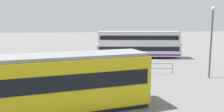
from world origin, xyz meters
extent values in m
plane|color=slate|center=(0.00, 0.00, 0.00)|extent=(160.00, 160.00, 0.00)
cube|color=silver|center=(-4.04, -3.64, 1.22)|extent=(11.97, 4.60, 1.73)
cube|color=silver|center=(-4.04, -3.64, 2.87)|extent=(11.61, 4.44, 1.58)
cube|color=black|center=(-4.04, -3.64, 1.42)|extent=(11.40, 4.53, 0.64)
cube|color=black|center=(-4.04, -3.64, 2.95)|extent=(11.04, 4.37, 0.60)
cube|color=#8C198C|center=(-4.04, -3.64, 0.60)|extent=(11.75, 4.60, 0.24)
cube|color=#B2B2B7|center=(-4.04, -3.64, 3.71)|extent=(11.61, 4.44, 0.10)
cylinder|color=black|center=(-0.47, -4.27, 0.50)|extent=(1.43, 2.68, 1.00)
cylinder|color=black|center=(-7.20, -3.07, 0.50)|extent=(1.43, 2.68, 1.00)
cube|color=yellow|center=(6.57, 15.23, 1.70)|extent=(12.42, 4.87, 2.90)
cube|color=black|center=(6.57, 15.23, 1.99)|extent=(11.95, 4.81, 0.90)
cube|color=gray|center=(6.57, 15.23, 3.25)|extent=(12.14, 4.61, 0.20)
cube|color=black|center=(6.57, 15.23, 0.12)|extent=(12.16, 4.69, 0.25)
cylinder|color=#4C3F2D|center=(2.70, 3.96, 0.44)|extent=(0.14, 0.14, 0.88)
cylinder|color=#4C3F2D|center=(2.91, 4.03, 0.44)|extent=(0.14, 0.14, 0.88)
cylinder|color=maroon|center=(2.80, 3.99, 1.22)|extent=(0.41, 0.41, 0.68)
sphere|color=tan|center=(2.80, 3.99, 1.68)|extent=(0.24, 0.24, 0.24)
cylinder|color=#4C3F2D|center=(1.29, 9.21, 0.40)|extent=(0.14, 0.14, 0.81)
cylinder|color=#4C3F2D|center=(1.07, 9.22, 0.40)|extent=(0.14, 0.14, 0.81)
cylinder|color=navy|center=(1.18, 9.21, 1.12)|extent=(0.33, 0.33, 0.62)
sphere|color=tan|center=(1.18, 9.21, 1.54)|extent=(0.22, 0.22, 0.22)
cube|color=gray|center=(0.01, 6.31, 1.05)|extent=(9.46, 1.09, 0.06)
cube|color=gray|center=(0.01, 6.31, 0.55)|extent=(9.46, 1.09, 0.06)
cylinder|color=gray|center=(-4.72, 6.83, 0.53)|extent=(0.07, 0.07, 1.05)
cylinder|color=gray|center=(0.01, 6.31, 0.53)|extent=(0.07, 0.07, 1.05)
cylinder|color=gray|center=(4.73, 5.79, 0.53)|extent=(0.07, 0.07, 1.05)
cylinder|color=slate|center=(5.58, 6.21, 1.18)|extent=(0.10, 0.10, 2.36)
cube|color=#D8D84C|center=(5.57, 6.25, 1.97)|extent=(0.91, 0.27, 0.57)
cylinder|color=#4C4C51|center=(-7.47, 8.85, 3.09)|extent=(0.16, 0.16, 6.18)
sphere|color=#F2EFCC|center=(-7.47, 8.85, 6.33)|extent=(0.36, 0.36, 0.36)
camera|label=1|loc=(4.79, 28.52, 5.25)|focal=37.52mm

